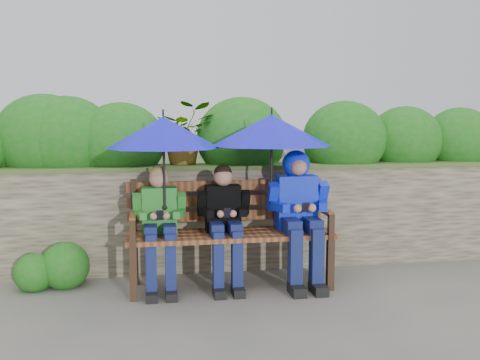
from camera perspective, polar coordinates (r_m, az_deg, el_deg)
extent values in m
plane|color=#545450|center=(4.77, 0.21, -11.56)|extent=(60.00, 60.00, 0.00)
cube|color=brown|center=(5.36, -1.17, -4.00)|extent=(8.00, 0.40, 1.00)
cube|color=#45652B|center=(5.29, -1.19, 1.44)|extent=(8.00, 0.42, 0.04)
cube|color=#45652B|center=(6.54, -2.74, -2.26)|extent=(8.00, 2.00, 0.96)
ellipsoid|color=#136713|center=(5.56, -20.10, 4.18)|extent=(0.97, 0.77, 0.87)
ellipsoid|color=#136713|center=(5.36, -12.57, 4.00)|extent=(0.86, 0.68, 0.77)
ellipsoid|color=#136713|center=(5.48, 0.21, 4.47)|extent=(0.94, 0.75, 0.84)
ellipsoid|color=#136713|center=(5.69, 11.09, 4.28)|extent=(0.89, 0.71, 0.80)
ellipsoid|color=#136713|center=(6.06, 17.17, 4.05)|extent=(0.82, 0.66, 0.74)
ellipsoid|color=#136713|center=(6.38, 22.32, 3.92)|extent=(0.81, 0.65, 0.73)
ellipsoid|color=#136713|center=(5.48, -17.97, 4.15)|extent=(0.94, 0.75, 0.84)
sphere|color=#E79FCE|center=(5.35, -15.34, 2.77)|extent=(0.14, 0.14, 0.14)
sphere|color=#E79FCE|center=(5.48, 4.24, 3.07)|extent=(0.14, 0.14, 0.14)
sphere|color=#E79FCE|center=(5.92, 16.32, 3.09)|extent=(0.14, 0.14, 0.14)
imported|color=#136713|center=(5.32, -5.89, 4.98)|extent=(0.55, 0.48, 0.62)
imported|color=#136713|center=(5.68, 11.05, 4.70)|extent=(0.31, 0.31, 0.56)
sphere|color=#136713|center=(5.04, -18.16, -8.72)|extent=(0.43, 0.43, 0.43)
sphere|color=#136713|center=(5.05, -21.10, -9.23)|extent=(0.35, 0.35, 0.35)
cube|color=#332216|center=(4.50, -11.30, -9.82)|extent=(0.06, 0.06, 0.45)
cube|color=#332216|center=(4.93, -11.16, -8.36)|extent=(0.06, 0.06, 0.45)
cube|color=#332216|center=(4.75, 9.60, -8.90)|extent=(0.06, 0.06, 0.45)
cube|color=#332216|center=(5.16, 7.95, -7.62)|extent=(0.06, 0.06, 0.45)
cube|color=brown|center=(4.52, -0.62, -6.41)|extent=(1.79, 0.10, 0.04)
cube|color=brown|center=(4.64, -0.88, -6.05)|extent=(1.79, 0.10, 0.04)
cube|color=brown|center=(4.77, -1.12, -5.72)|extent=(1.79, 0.10, 0.04)
cube|color=brown|center=(4.89, -1.34, -5.40)|extent=(1.79, 0.10, 0.04)
cube|color=#332216|center=(4.85, -11.28, -2.88)|extent=(0.05, 0.05, 0.50)
cube|color=brown|center=(4.61, -11.35, -3.74)|extent=(0.05, 0.47, 0.04)
cube|color=#332216|center=(4.41, -11.40, -5.66)|extent=(0.05, 0.05, 0.22)
cube|color=#332216|center=(5.08, 7.96, -2.38)|extent=(0.05, 0.05, 0.50)
cube|color=brown|center=(4.86, 8.83, -3.17)|extent=(0.05, 0.47, 0.04)
cube|color=#332216|center=(4.67, 9.68, -4.95)|extent=(0.05, 0.05, 0.22)
cube|color=brown|center=(4.92, -1.44, -3.79)|extent=(1.79, 0.03, 0.09)
cube|color=brown|center=(4.90, -1.45, -2.19)|extent=(1.79, 0.03, 0.09)
cube|color=brown|center=(4.88, -1.45, -0.57)|extent=(1.79, 0.03, 0.09)
cube|color=#2B7926|center=(4.70, -8.59, -3.20)|extent=(0.30, 0.18, 0.40)
sphere|color=tan|center=(4.65, -8.65, 0.13)|extent=(0.17, 0.17, 0.17)
sphere|color=#9F8A42|center=(4.65, -8.66, 0.51)|extent=(0.16, 0.16, 0.16)
cube|color=navy|center=(4.59, -9.52, -5.35)|extent=(0.11, 0.28, 0.11)
cube|color=navy|center=(4.52, -9.44, -9.08)|extent=(0.09, 0.10, 0.54)
cube|color=black|center=(4.54, -9.38, -12.12)|extent=(0.10, 0.19, 0.07)
cube|color=navy|center=(4.60, -7.54, -5.31)|extent=(0.11, 0.28, 0.11)
cube|color=navy|center=(4.52, -7.41, -9.03)|extent=(0.09, 0.10, 0.54)
cube|color=black|center=(4.54, -7.34, -12.07)|extent=(0.10, 0.19, 0.07)
cube|color=#2B7926|center=(4.65, -10.93, -2.69)|extent=(0.07, 0.16, 0.22)
cube|color=#2B7926|center=(4.55, -10.61, -3.68)|extent=(0.11, 0.19, 0.06)
sphere|color=tan|center=(4.47, -9.21, -3.84)|extent=(0.06, 0.06, 0.06)
cube|color=#2B7926|center=(4.66, -6.27, -2.60)|extent=(0.07, 0.16, 0.22)
cube|color=#2B7926|center=(4.56, -6.50, -3.60)|extent=(0.11, 0.19, 0.06)
sphere|color=tan|center=(4.47, -7.85, -3.81)|extent=(0.06, 0.06, 0.06)
cube|color=black|center=(4.46, -8.53, -3.73)|extent=(0.06, 0.07, 0.09)
cube|color=black|center=(4.75, -1.84, -3.01)|extent=(0.30, 0.18, 0.41)
sphere|color=tan|center=(4.69, -1.82, 0.34)|extent=(0.17, 0.17, 0.17)
sphere|color=black|center=(4.70, -1.83, 0.71)|extent=(0.16, 0.16, 0.16)
cube|color=navy|center=(4.63, -2.58, -5.18)|extent=(0.11, 0.29, 0.11)
cube|color=navy|center=(4.55, -2.33, -8.88)|extent=(0.09, 0.10, 0.54)
cube|color=black|center=(4.57, -2.23, -11.90)|extent=(0.10, 0.20, 0.07)
cube|color=navy|center=(4.65, -0.61, -5.11)|extent=(0.11, 0.29, 0.11)
cube|color=navy|center=(4.57, -0.32, -8.80)|extent=(0.09, 0.10, 0.54)
cube|color=black|center=(4.59, -0.20, -11.80)|extent=(0.10, 0.20, 0.07)
cube|color=black|center=(4.67, -4.10, -2.51)|extent=(0.07, 0.16, 0.23)
cube|color=black|center=(4.57, -3.61, -3.50)|extent=(0.11, 0.19, 0.06)
sphere|color=tan|center=(4.51, -2.09, -3.64)|extent=(0.06, 0.06, 0.06)
cube|color=black|center=(4.72, 0.54, -2.39)|extent=(0.07, 0.16, 0.23)
cube|color=black|center=(4.62, 0.47, -3.39)|extent=(0.11, 0.19, 0.06)
sphere|color=tan|center=(4.52, -0.75, -3.60)|extent=(0.06, 0.06, 0.06)
cube|color=black|center=(4.50, -1.40, -3.53)|extent=(0.06, 0.07, 0.09)
cube|color=#0020C2|center=(4.88, 5.98, -2.33)|extent=(0.36, 0.21, 0.49)
sphere|color=tan|center=(4.82, 6.09, 1.55)|extent=(0.20, 0.20, 0.20)
sphere|color=#0020C2|center=(4.84, 5.99, 1.70)|extent=(0.25, 0.25, 0.25)
sphere|color=tan|center=(4.77, 6.25, 1.38)|extent=(0.15, 0.15, 0.15)
cube|color=navy|center=(4.72, 5.39, -4.83)|extent=(0.13, 0.34, 0.13)
cube|color=navy|center=(4.63, 5.90, -8.59)|extent=(0.11, 0.12, 0.55)
cube|color=black|center=(4.64, 6.08, -11.58)|extent=(0.12, 0.23, 0.08)
cube|color=navy|center=(4.77, 7.60, -4.74)|extent=(0.13, 0.34, 0.13)
cube|color=navy|center=(4.68, 8.17, -8.44)|extent=(0.11, 0.12, 0.55)
cube|color=black|center=(4.69, 8.36, -11.40)|extent=(0.12, 0.23, 0.08)
cube|color=#0020C2|center=(4.76, 3.52, -1.76)|extent=(0.08, 0.19, 0.27)
cube|color=#0020C2|center=(4.65, 4.28, -2.89)|extent=(0.14, 0.22, 0.07)
sphere|color=tan|center=(4.59, 6.17, -3.03)|extent=(0.07, 0.07, 0.07)
cube|color=#0020C2|center=(4.88, 8.72, -1.61)|extent=(0.08, 0.19, 0.27)
cube|color=#0020C2|center=(4.76, 8.86, -2.73)|extent=(0.14, 0.22, 0.07)
sphere|color=tan|center=(4.63, 7.68, -2.98)|extent=(0.07, 0.07, 0.07)
cube|color=black|center=(4.60, 6.97, -2.89)|extent=(0.06, 0.07, 0.09)
cone|color=#0D0DE1|center=(4.55, -8.17, 5.04)|extent=(0.96, 0.96, 0.27)
cylinder|color=black|center=(4.55, -8.20, 7.11)|extent=(0.02, 0.02, 0.06)
cylinder|color=black|center=(4.57, -8.11, 1.04)|extent=(0.02, 0.02, 0.64)
sphere|color=black|center=(4.61, -8.04, -2.92)|extent=(0.04, 0.04, 0.04)
cone|color=#0D0DE1|center=(4.68, 3.38, 5.32)|extent=(1.08, 1.08, 0.27)
cylinder|color=black|center=(4.68, 3.40, 7.37)|extent=(0.02, 0.02, 0.06)
cylinder|color=black|center=(4.70, 3.36, 1.46)|extent=(0.02, 0.02, 0.63)
sphere|color=black|center=(4.74, 3.33, -2.36)|extent=(0.04, 0.04, 0.04)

